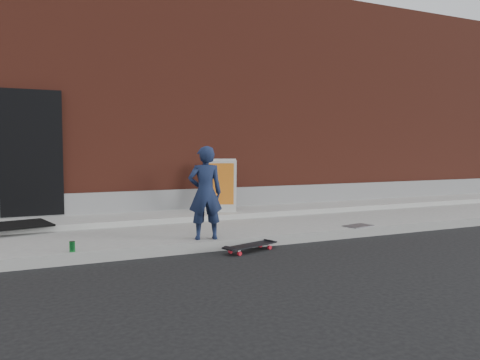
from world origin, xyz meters
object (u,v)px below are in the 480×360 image
skateboard (250,246)px  soda_can (72,247)px  child (205,193)px  pizza_sign (220,185)px

skateboard → soda_can: (-2.39, 0.31, 0.14)m
soda_can → skateboard: bearing=-7.4°
child → pizza_sign: child is taller
child → pizza_sign: bearing=-106.5°
pizza_sign → soda_can: pizza_sign is taller
skateboard → child: bearing=142.9°
child → pizza_sign: (1.07, 2.05, -0.06)m
skateboard → pizza_sign: bearing=77.8°
pizza_sign → soda_can: 3.67m
child → pizza_sign: 2.32m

